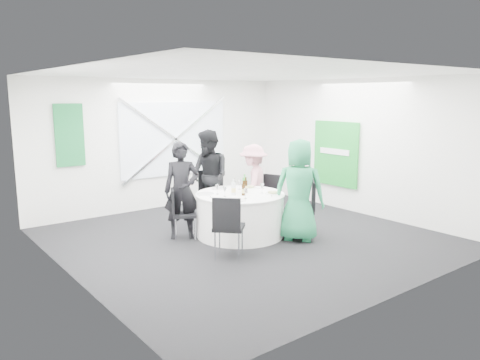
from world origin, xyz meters
TOP-DOWN VIEW (x-y plane):
  - floor at (0.00, 0.00)m, footprint 6.00×6.00m
  - ceiling at (0.00, 0.00)m, footprint 6.00×6.00m
  - wall_back at (0.00, 3.00)m, footprint 6.00×0.00m
  - wall_front at (0.00, -3.00)m, footprint 6.00×0.00m
  - wall_left at (-3.00, 0.00)m, footprint 0.00×6.00m
  - wall_right at (3.00, 0.00)m, footprint 0.00×6.00m
  - window_panel at (0.30, 2.96)m, footprint 2.60×0.03m
  - window_brace_a at (0.30, 2.92)m, footprint 2.63×0.05m
  - window_brace_b at (0.30, 2.92)m, footprint 2.63×0.05m
  - green_banner at (-2.00, 2.95)m, footprint 0.55×0.04m
  - green_sign at (2.94, 0.60)m, footprint 0.05×1.20m
  - banquet_table at (0.00, 0.20)m, footprint 1.56×1.56m
  - chair_back at (0.20, 1.40)m, footprint 0.52×0.53m
  - chair_back_left at (-0.95, 0.67)m, footprint 0.54×0.54m
  - chair_back_right at (1.11, 0.67)m, footprint 0.54×0.54m
  - chair_front_right at (0.84, -0.58)m, footprint 0.64×0.64m
  - chair_front_left at (-0.90, -0.66)m, footprint 0.63×0.63m
  - person_man_back_left at (-0.87, 0.71)m, footprint 0.73×0.65m
  - person_man_back at (0.03, 1.22)m, footprint 0.51×0.90m
  - person_woman_pink at (0.82, 0.83)m, footprint 1.05×0.96m
  - person_woman_green at (0.64, -0.61)m, footprint 0.96×1.01m
  - plate_back at (-0.05, 0.76)m, footprint 0.28×0.28m
  - plate_back_left at (-0.51, 0.52)m, footprint 0.29×0.29m
  - plate_back_right at (0.44, 0.47)m, footprint 0.26×0.26m
  - plate_front_right at (0.44, -0.18)m, footprint 0.27×0.27m
  - plate_front_left at (-0.36, -0.23)m, footprint 0.25×0.25m
  - napkin at (-0.39, -0.19)m, footprint 0.19×0.20m
  - beer_bottle_a at (-0.07, 0.29)m, footprint 0.06×0.06m
  - beer_bottle_b at (-0.00, 0.36)m, footprint 0.06×0.06m
  - beer_bottle_c at (0.12, 0.19)m, footprint 0.06×0.06m
  - beer_bottle_d at (-0.05, 0.04)m, footprint 0.06×0.06m
  - green_water_bottle at (0.15, 0.26)m, footprint 0.08×0.08m
  - clear_water_bottle at (-0.17, 0.16)m, footprint 0.08×0.08m
  - wine_glass_a at (-0.35, 0.40)m, footprint 0.07×0.07m
  - wine_glass_b at (-0.18, -0.18)m, footprint 0.07×0.07m
  - wine_glass_c at (0.33, -0.01)m, footprint 0.07×0.07m
  - wine_glass_d at (0.21, 0.50)m, footprint 0.07×0.07m
  - wine_glass_e at (-0.35, 0.17)m, footprint 0.07×0.07m
  - fork_a at (0.30, -0.29)m, footprint 0.11×0.12m
  - knife_a at (0.52, -0.04)m, footprint 0.11×0.12m
  - fork_b at (-0.43, 0.59)m, footprint 0.08×0.14m
  - knife_b at (-0.57, 0.28)m, footprint 0.08×0.14m
  - fork_c at (0.57, 0.31)m, footprint 0.08×0.14m
  - knife_c at (0.43, 0.59)m, footprint 0.08×0.14m

SIDE VIEW (x-z plane):
  - floor at x=0.00m, z-range 0.00..0.00m
  - banquet_table at x=0.00m, z-range 0.00..0.76m
  - chair_back_left at x=-0.95m, z-range 0.07..0.95m
  - chair_back_right at x=1.11m, z-range 0.08..0.98m
  - chair_front_left at x=-0.90m, z-range 0.09..1.06m
  - chair_back at x=0.20m, z-range 0.09..1.08m
  - chair_front_right at x=0.84m, z-range 0.09..1.09m
  - person_woman_pink at x=0.82m, z-range 0.00..1.52m
  - fork_a at x=0.30m, z-range 0.76..0.77m
  - knife_a at x=0.52m, z-range 0.76..0.77m
  - fork_b at x=-0.43m, z-range 0.76..0.77m
  - knife_b at x=-0.57m, z-range 0.76..0.77m
  - fork_c at x=0.57m, z-range 0.76..0.77m
  - knife_c at x=0.43m, z-range 0.76..0.77m
  - plate_back at x=-0.05m, z-range 0.76..0.77m
  - plate_back_left at x=-0.51m, z-range 0.76..0.77m
  - plate_front_left at x=-0.36m, z-range 0.76..0.77m
  - plate_back_right at x=0.44m, z-range 0.76..0.80m
  - plate_front_right at x=0.44m, z-range 0.76..0.80m
  - napkin at x=-0.39m, z-range 0.78..0.82m
  - person_man_back_left at x=-0.87m, z-range 0.00..1.68m
  - beer_bottle_b at x=0.00m, z-range 0.73..0.98m
  - beer_bottle_d at x=-0.05m, z-range 0.73..0.99m
  - beer_bottle_a at x=-0.07m, z-range 0.73..0.99m
  - beer_bottle_c at x=0.12m, z-range 0.73..1.01m
  - clear_water_bottle at x=-0.17m, z-range 0.73..1.01m
  - person_woman_green at x=0.64m, z-range 0.00..1.74m
  - wine_glass_a at x=-0.35m, z-range 0.80..0.97m
  - wine_glass_b at x=-0.18m, z-range 0.80..0.97m
  - wine_glass_c at x=0.33m, z-range 0.80..0.97m
  - wine_glass_d at x=0.21m, z-range 0.80..0.97m
  - wine_glass_e at x=-0.35m, z-range 0.80..0.97m
  - green_water_bottle at x=0.15m, z-range 0.73..1.04m
  - person_man_back at x=0.03m, z-range 0.00..1.81m
  - green_sign at x=2.94m, z-range 0.50..1.90m
  - wall_back at x=0.00m, z-range -1.60..4.40m
  - wall_front at x=0.00m, z-range -1.60..4.40m
  - wall_left at x=-3.00m, z-range -1.60..4.40m
  - wall_right at x=3.00m, z-range -1.60..4.40m
  - window_panel at x=0.30m, z-range 0.70..2.30m
  - window_brace_a at x=0.30m, z-range 0.58..2.42m
  - window_brace_b at x=0.30m, z-range 0.58..2.42m
  - green_banner at x=-2.00m, z-range 1.10..2.30m
  - ceiling at x=0.00m, z-range 2.80..2.80m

